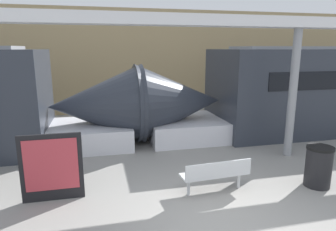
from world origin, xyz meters
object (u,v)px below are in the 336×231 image
object	(u,v)px
trash_bin	(318,166)
support_column_near	(293,94)
bench_near	(216,173)
poster_board	(52,167)

from	to	relation	value
trash_bin	support_column_near	bearing A→B (deg)	73.25
bench_near	support_column_near	size ratio (longest dim) A/B	0.43
trash_bin	support_column_near	xyz separation A→B (m)	(0.60, 1.98, 1.36)
bench_near	poster_board	distance (m)	3.48
trash_bin	poster_board	size ratio (longest dim) A/B	0.66
poster_board	support_column_near	distance (m)	6.67
poster_board	bench_near	bearing A→B (deg)	-8.01
trash_bin	support_column_near	world-z (taller)	support_column_near
support_column_near	bench_near	bearing A→B (deg)	-149.86
bench_near	trash_bin	distance (m)	2.43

